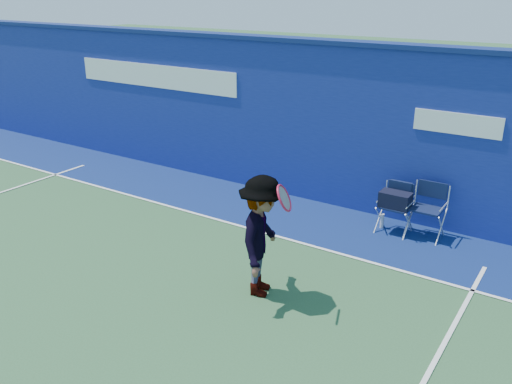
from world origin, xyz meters
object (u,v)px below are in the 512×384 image
Objects in this scene: directors_chair_right at (425,221)px; tennis_player at (262,236)px; water_bottle at (382,221)px; directors_chair_left at (395,212)px.

tennis_player is at bearing -113.98° from directors_chair_right.
water_bottle is (-0.72, -0.07, -0.15)m from directors_chair_right.
directors_chair_right is at bearing 5.91° from water_bottle.
directors_chair_right reaches higher than water_bottle.
directors_chair_right is 3.43× the size of water_bottle.
water_bottle is 0.16× the size of tennis_player.
directors_chair_right is (0.50, 0.12, -0.08)m from directors_chair_left.
directors_chair_right is at bearing 13.64° from directors_chair_left.
directors_chair_left is 0.94× the size of directors_chair_right.
directors_chair_left is at bearing 73.75° from tennis_player.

